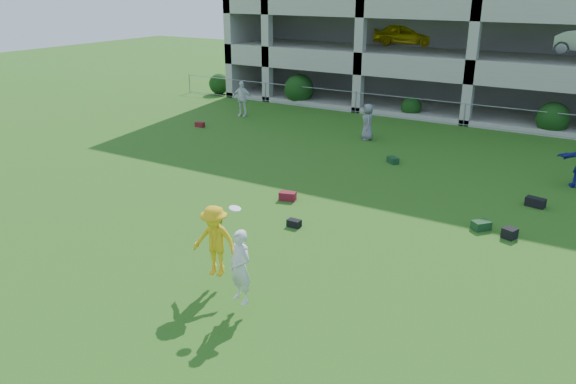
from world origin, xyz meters
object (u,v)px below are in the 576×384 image
Objects in this scene: bystander_c at (368,122)px; bystander_b at (242,99)px; crate_d at (510,233)px; frisbee_contest at (221,247)px.

bystander_b is at bearing -130.94° from bystander_c.
bystander_c is 4.77× the size of crate_d.
crate_d is (15.63, -8.83, -0.80)m from bystander_b.
crate_d is at bearing 11.47° from bystander_c.
bystander_b is 1.14× the size of bystander_c.
bystander_c is at bearing -24.79° from bystander_b.
frisbee_contest reaches higher than bystander_b.
bystander_c is (7.82, -1.02, -0.11)m from bystander_b.
frisbee_contest is at bearing -73.21° from bystander_b.
frisbee_contest is (10.48, -15.45, 0.23)m from bystander_b.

